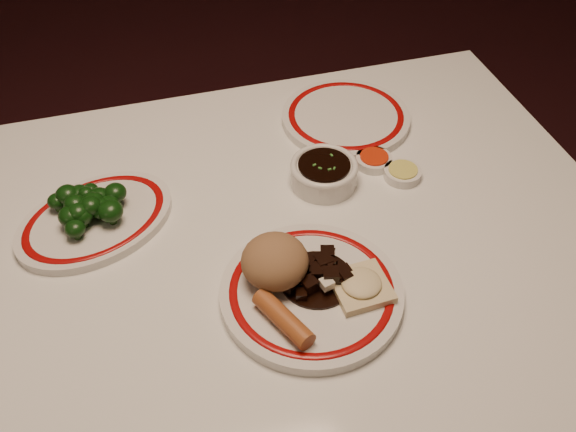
# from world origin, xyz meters

# --- Properties ---
(dining_table) EXTENTS (1.20, 0.90, 0.75)m
(dining_table) POSITION_xyz_m (0.00, 0.00, 0.66)
(dining_table) COLOR white
(dining_table) RESTS_ON ground
(main_plate) EXTENTS (0.29, 0.29, 0.02)m
(main_plate) POSITION_xyz_m (0.06, -0.10, 0.76)
(main_plate) COLOR silver
(main_plate) RESTS_ON dining_table
(rice_mound) EXTENTS (0.10, 0.10, 0.07)m
(rice_mound) POSITION_xyz_m (0.02, -0.07, 0.80)
(rice_mound) COLOR #916744
(rice_mound) RESTS_ON main_plate
(spring_roll) EXTENTS (0.07, 0.10, 0.03)m
(spring_roll) POSITION_xyz_m (0.00, -0.15, 0.78)
(spring_roll) COLOR #A35628
(spring_roll) RESTS_ON main_plate
(fried_wonton) EXTENTS (0.08, 0.08, 0.02)m
(fried_wonton) POSITION_xyz_m (0.13, -0.12, 0.78)
(fried_wonton) COLOR beige
(fried_wonton) RESTS_ON main_plate
(stirfry_heap) EXTENTS (0.11, 0.11, 0.03)m
(stirfry_heap) POSITION_xyz_m (0.08, -0.09, 0.78)
(stirfry_heap) COLOR black
(stirfry_heap) RESTS_ON main_plate
(broccoli_plate) EXTENTS (0.31, 0.30, 0.02)m
(broccoli_plate) POSITION_xyz_m (-0.23, 0.13, 0.76)
(broccoli_plate) COLOR silver
(broccoli_plate) RESTS_ON dining_table
(broccoli_pile) EXTENTS (0.12, 0.11, 0.05)m
(broccoli_pile) POSITION_xyz_m (-0.23, 0.14, 0.79)
(broccoli_pile) COLOR #23471C
(broccoli_pile) RESTS_ON broccoli_plate
(soy_bowl) EXTENTS (0.11, 0.11, 0.04)m
(soy_bowl) POSITION_xyz_m (0.15, 0.12, 0.77)
(soy_bowl) COLOR silver
(soy_bowl) RESTS_ON dining_table
(sweet_sour_dish) EXTENTS (0.06, 0.06, 0.02)m
(sweet_sour_dish) POSITION_xyz_m (0.25, 0.15, 0.76)
(sweet_sour_dish) COLOR silver
(sweet_sour_dish) RESTS_ON dining_table
(mustard_dish) EXTENTS (0.06, 0.06, 0.02)m
(mustard_dish) POSITION_xyz_m (0.29, 0.10, 0.76)
(mustard_dish) COLOR silver
(mustard_dish) RESTS_ON dining_table
(far_plate) EXTENTS (0.28, 0.28, 0.02)m
(far_plate) POSITION_xyz_m (0.25, 0.28, 0.76)
(far_plate) COLOR silver
(far_plate) RESTS_ON dining_table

